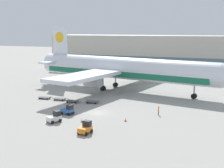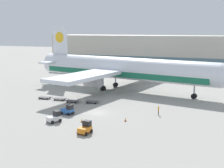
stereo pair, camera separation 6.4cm
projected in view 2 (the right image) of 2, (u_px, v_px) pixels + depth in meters
name	position (u px, v px, depth m)	size (l,w,h in m)	color
ground_plane	(97.00, 113.00, 61.95)	(400.00, 400.00, 0.00)	#9E9B93
terminal_building	(163.00, 53.00, 123.12)	(90.00, 18.20, 14.00)	#BCB7A8
airplane_main	(120.00, 69.00, 84.05)	(57.53, 48.64, 17.00)	silver
baggage_tug_foreground	(55.00, 117.00, 55.49)	(2.41, 2.80, 2.00)	silver
baggage_tug_mid	(85.00, 128.00, 49.45)	(1.89, 2.60, 2.00)	orange
baggage_tug_far	(68.00, 110.00, 60.53)	(2.64, 1.98, 2.00)	#2D66B7
baggage_dolly_lead	(45.00, 97.00, 74.29)	(3.77, 1.81, 0.48)	#56565B
baggage_dolly_second	(60.00, 99.00, 72.81)	(3.77, 1.81, 0.48)	#56565B
baggage_dolly_third	(72.00, 101.00, 70.45)	(3.77, 1.81, 0.48)	#56565B
baggage_dolly_trail	(92.00, 101.00, 69.83)	(3.77, 1.81, 0.48)	#56565B
ground_crew_near	(158.00, 110.00, 60.12)	(0.28, 0.56, 1.76)	black
traffic_cone_near	(125.00, 119.00, 56.16)	(0.40, 0.40, 0.74)	black
traffic_cone_far	(82.00, 120.00, 55.60)	(0.40, 0.40, 0.64)	black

